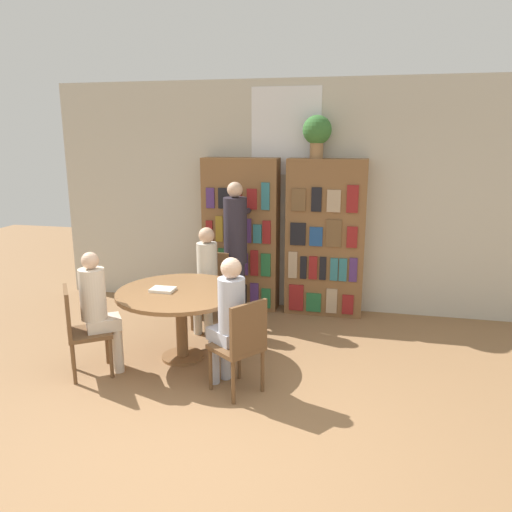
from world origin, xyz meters
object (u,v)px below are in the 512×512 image
bookshelf_left (241,235)px  chair_far_side (241,342)px  bookshelf_right (325,239)px  seated_reader_left (206,273)px  librarian_standing (236,237)px  seated_reader_right (229,315)px  seated_reader_back (99,306)px  chair_left_side (211,286)px  chair_near_camera (80,327)px  reading_table (181,301)px  flower_vase (317,132)px

bookshelf_left → chair_far_side: bearing=-75.6°
bookshelf_right → chair_far_side: bearing=-102.7°
seated_reader_left → librarian_standing: 0.61m
seated_reader_left → bookshelf_right: bearing=-144.4°
seated_reader_right → seated_reader_back: (-1.31, 0.02, -0.02)m
chair_left_side → seated_reader_left: seated_reader_left is taller
bookshelf_left → seated_reader_back: bookshelf_left is taller
seated_reader_left → seated_reader_back: bearing=63.0°
librarian_standing → seated_reader_left: bearing=-121.3°
seated_reader_right → librarian_standing: size_ratio=0.72×
chair_far_side → seated_reader_right: 0.28m
librarian_standing → chair_near_camera: bearing=-120.7°
chair_left_side → seated_reader_back: size_ratio=0.73×
reading_table → chair_left_side: chair_left_side is taller
seated_reader_back → chair_near_camera: bearing=-90.0°
reading_table → seated_reader_right: size_ratio=1.05×
seated_reader_right → flower_vase: bearing=23.3°
flower_vase → seated_reader_right: (-0.53, -2.22, -1.63)m
chair_far_side → seated_reader_right: bearing=90.0°
bookshelf_right → flower_vase: 1.34m
bookshelf_right → chair_far_side: size_ratio=2.25×
seated_reader_right → bookshelf_left: bearing=48.1°
reading_table → chair_far_side: bearing=-36.6°
chair_left_side → bookshelf_right: bearing=-150.1°
chair_far_side → seated_reader_back: seated_reader_back is taller
chair_near_camera → chair_far_side: same height
seated_reader_left → seated_reader_right: (0.64, -1.30, 0.00)m
chair_left_side → chair_far_side: bearing=117.0°
bookshelf_left → chair_left_side: (-0.19, -0.74, -0.50)m
bookshelf_left → flower_vase: 1.65m
chair_near_camera → seated_reader_back: 0.26m
bookshelf_right → seated_reader_back: bookshelf_right is taller
flower_vase → seated_reader_right: size_ratio=0.42×
seated_reader_left → seated_reader_back: seated_reader_left is taller
bookshelf_left → librarian_standing: 0.51m
chair_far_side → seated_reader_back: size_ratio=0.73×
chair_near_camera → chair_left_side: bearing=117.0°
chair_far_side → librarian_standing: size_ratio=0.51×
bookshelf_right → reading_table: bookshelf_right is taller
flower_vase → librarian_standing: flower_vase is taller
reading_table → seated_reader_left: (0.01, 0.81, 0.07)m
chair_left_side → seated_reader_right: size_ratio=0.71×
flower_vase → seated_reader_left: 2.21m
flower_vase → bookshelf_right: bearing=-1.9°
flower_vase → seated_reader_left: bearing=-141.7°
chair_near_camera → chair_left_side: (0.82, 1.57, 0.00)m
reading_table → librarian_standing: bearing=78.0°
librarian_standing → chair_far_side: bearing=-73.6°
chair_far_side → seated_reader_left: size_ratio=0.72×
seated_reader_left → seated_reader_right: bearing=117.0°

